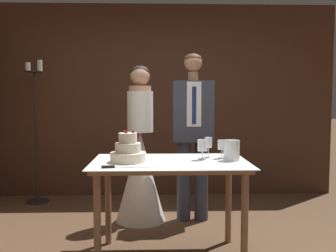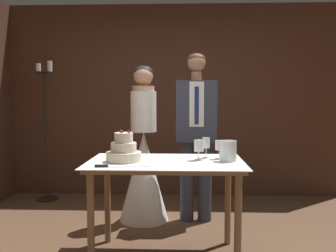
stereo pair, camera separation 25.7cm
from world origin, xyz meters
name	(u,v)px [view 1 (the left image)]	position (x,y,z in m)	size (l,w,h in m)	color
wall_back	(164,101)	(0.00, 2.23, 1.30)	(4.68, 0.12, 2.61)	#472B1E
cake_table	(170,173)	(0.01, 0.12, 0.72)	(1.30, 0.81, 0.83)	#8E6B4C
tiered_cake	(128,151)	(-0.34, 0.09, 0.91)	(0.29, 0.29, 0.26)	beige
cake_knife	(118,167)	(-0.39, -0.17, 0.83)	(0.42, 0.06, 0.02)	silver
wine_glass_near	(222,146)	(0.46, 0.24, 0.94)	(0.07, 0.07, 0.16)	silver
wine_glass_middle	(208,144)	(0.35, 0.30, 0.95)	(0.06, 0.06, 0.18)	silver
wine_glass_far	(202,146)	(0.29, 0.18, 0.94)	(0.08, 0.08, 0.17)	silver
hurricane_candle	(231,151)	(0.53, 0.13, 0.91)	(0.14, 0.14, 0.17)	silver
bride	(140,164)	(-0.28, 1.09, 0.63)	(0.54, 0.54, 1.70)	white
groom	(193,129)	(0.29, 1.09, 1.02)	(0.43, 0.25, 1.82)	#333847
candle_stand	(36,138)	(-1.64, 1.84, 0.84)	(0.28, 0.28, 1.82)	black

